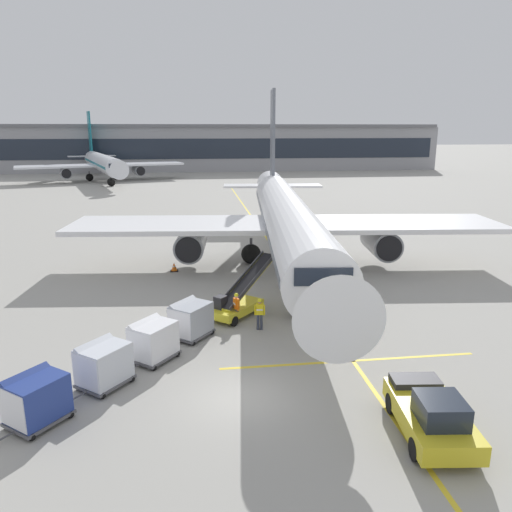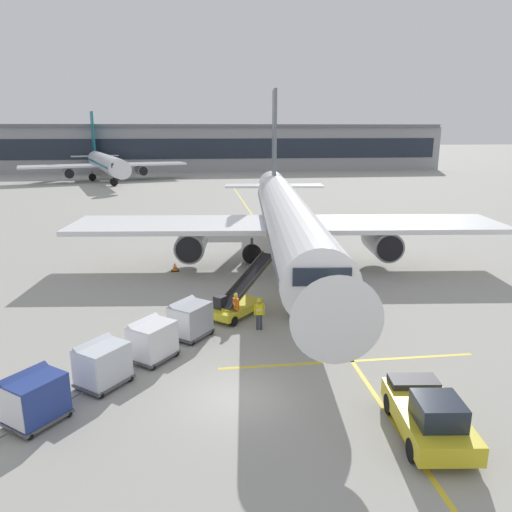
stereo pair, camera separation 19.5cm
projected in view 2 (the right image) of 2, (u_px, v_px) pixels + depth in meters
name	position (u px, v px, depth m)	size (l,w,h in m)	color
ground_plane	(239.00, 397.00, 19.55)	(600.00, 600.00, 0.00)	#9E9B93
parked_airplane	(287.00, 219.00, 37.18)	(32.89, 41.92, 14.33)	white
belt_loader	(238.00, 301.00, 27.94)	(4.43, 4.78, 3.09)	gold
baggage_cart_lead	(190.00, 318.00, 24.97)	(2.50, 2.63, 1.91)	#515156
baggage_cart_second	(152.00, 339.00, 22.50)	(2.50, 2.63, 1.91)	#515156
baggage_cart_third	(102.00, 363.00, 20.22)	(2.50, 2.63, 1.91)	#515156
baggage_cart_fourth	(34.00, 397.00, 17.65)	(2.50, 2.63, 1.91)	#515156
pushback_tug	(429.00, 415.00, 16.86)	(2.57, 4.60, 1.83)	gold
ground_crew_by_loader	(259.00, 312.00, 25.88)	(0.56, 0.30, 1.74)	#333847
ground_crew_by_carts	(236.00, 306.00, 26.73)	(0.35, 0.55, 1.74)	#514C42
safety_cone_engine_keepout	(175.00, 267.00, 36.79)	(0.57, 0.57, 0.65)	black
apron_guidance_line_lead_in	(289.00, 269.00, 37.39)	(0.20, 110.00, 0.01)	yellow
apron_guidance_line_stop_bar	(349.00, 361.00, 22.55)	(12.00, 0.20, 0.01)	yellow
terminal_building	(203.00, 147.00, 128.88)	(121.50, 20.70, 11.41)	#939399
distant_airplane	(105.00, 163.00, 99.76)	(32.97, 40.67, 14.21)	silver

